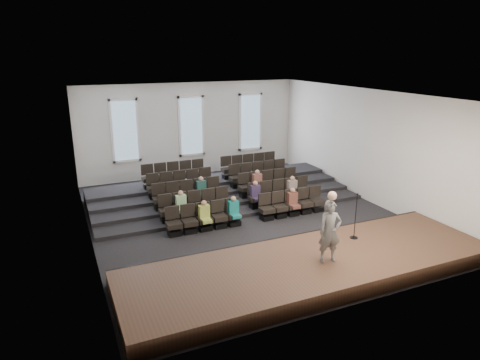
# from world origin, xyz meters

# --- Properties ---
(ground) EXTENTS (14.00, 14.00, 0.00)m
(ground) POSITION_xyz_m (0.00, 0.00, 0.00)
(ground) COLOR black
(ground) RESTS_ON ground
(ceiling) EXTENTS (12.00, 14.00, 0.02)m
(ceiling) POSITION_xyz_m (0.00, 0.00, 5.01)
(ceiling) COLOR white
(ceiling) RESTS_ON ground
(wall_back) EXTENTS (12.00, 0.04, 5.00)m
(wall_back) POSITION_xyz_m (0.00, 7.02, 2.50)
(wall_back) COLOR silver
(wall_back) RESTS_ON ground
(wall_front) EXTENTS (12.00, 0.04, 5.00)m
(wall_front) POSITION_xyz_m (0.00, -7.02, 2.50)
(wall_front) COLOR silver
(wall_front) RESTS_ON ground
(wall_left) EXTENTS (0.04, 14.00, 5.00)m
(wall_left) POSITION_xyz_m (-6.02, 0.00, 2.50)
(wall_left) COLOR silver
(wall_left) RESTS_ON ground
(wall_right) EXTENTS (0.04, 14.00, 5.00)m
(wall_right) POSITION_xyz_m (6.02, 0.00, 2.50)
(wall_right) COLOR silver
(wall_right) RESTS_ON ground
(stage) EXTENTS (11.80, 3.60, 0.50)m
(stage) POSITION_xyz_m (0.00, -5.10, 0.25)
(stage) COLOR #4B2D20
(stage) RESTS_ON ground
(stage_lip) EXTENTS (11.80, 0.06, 0.52)m
(stage_lip) POSITION_xyz_m (0.00, -3.33, 0.25)
(stage_lip) COLOR black
(stage_lip) RESTS_ON ground
(risers) EXTENTS (11.80, 4.80, 0.60)m
(risers) POSITION_xyz_m (0.00, 3.17, 0.20)
(risers) COLOR black
(risers) RESTS_ON ground
(seating_rows) EXTENTS (6.80, 4.70, 1.67)m
(seating_rows) POSITION_xyz_m (-0.00, 1.54, 0.68)
(seating_rows) COLOR black
(seating_rows) RESTS_ON ground
(windows) EXTENTS (8.44, 0.10, 3.24)m
(windows) POSITION_xyz_m (0.00, 6.95, 2.70)
(windows) COLOR white
(windows) RESTS_ON wall_back
(audience) EXTENTS (5.45, 2.64, 1.10)m
(audience) POSITION_xyz_m (0.00, 0.32, 0.81)
(audience) COLOR #ACBE4C
(audience) RESTS_ON seating_rows
(speaker) EXTENTS (0.77, 0.58, 1.90)m
(speaker) POSITION_xyz_m (0.34, -5.39, 1.45)
(speaker) COLOR #5E5C59
(speaker) RESTS_ON stage
(mic_stand) EXTENTS (0.27, 0.27, 1.59)m
(mic_stand) POSITION_xyz_m (2.11, -4.36, 0.97)
(mic_stand) COLOR black
(mic_stand) RESTS_ON stage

